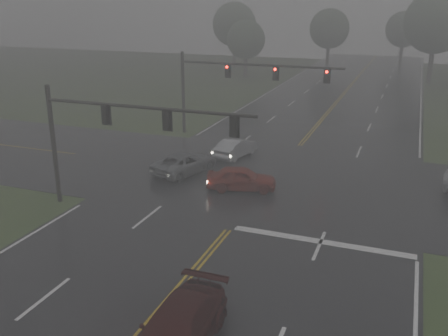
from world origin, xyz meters
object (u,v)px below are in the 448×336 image
at_px(sedan_silver, 236,157).
at_px(signal_gantry_far, 230,79).
at_px(car_grey, 185,173).
at_px(signal_gantry_near, 108,127).
at_px(sedan_red, 241,190).

bearing_deg(sedan_silver, signal_gantry_far, -54.06).
relative_size(car_grey, signal_gantry_near, 0.41).
bearing_deg(sedan_silver, car_grey, 78.50).
bearing_deg(sedan_red, car_grey, 54.76).
xyz_separation_m(sedan_red, car_grey, (-4.43, 1.56, 0.00)).
relative_size(car_grey, signal_gantry_far, 0.36).
height_order(car_grey, signal_gantry_near, signal_gantry_near).
distance_m(sedan_silver, car_grey, 4.92).
bearing_deg(sedan_silver, signal_gantry_near, 87.11).
relative_size(sedan_red, sedan_silver, 1.01).
distance_m(sedan_red, sedan_silver, 6.59).
bearing_deg(signal_gantry_far, sedan_red, -66.65).
height_order(sedan_red, signal_gantry_near, signal_gantry_near).
xyz_separation_m(car_grey, signal_gantry_near, (-1.00, -6.88, 4.61)).
bearing_deg(car_grey, signal_gantry_near, 98.92).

